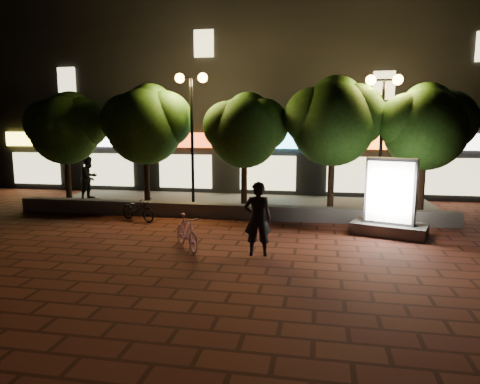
% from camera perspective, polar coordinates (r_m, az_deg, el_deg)
% --- Properties ---
extents(ground, '(80.00, 80.00, 0.00)m').
position_cam_1_polar(ground, '(11.85, -6.43, -7.52)').
color(ground, '#58261B').
rests_on(ground, ground).
extents(retaining_wall, '(16.00, 0.45, 0.50)m').
position_cam_1_polar(retaining_wall, '(15.55, -2.17, -2.53)').
color(retaining_wall, '#615E5A').
rests_on(retaining_wall, ground).
extents(sidewalk, '(16.00, 5.00, 0.08)m').
position_cam_1_polar(sidewalk, '(17.99, -0.43, -1.62)').
color(sidewalk, '#615E5A').
rests_on(sidewalk, ground).
extents(building_block, '(28.00, 8.12, 11.30)m').
position_cam_1_polar(building_block, '(24.14, 2.53, 12.90)').
color(building_block, black).
rests_on(building_block, ground).
extents(tree_far_left, '(3.36, 2.80, 4.63)m').
position_cam_1_polar(tree_far_left, '(19.30, -22.00, 8.17)').
color(tree_far_left, black).
rests_on(tree_far_left, sidewalk).
extents(tree_left, '(3.60, 3.00, 4.89)m').
position_cam_1_polar(tree_left, '(17.68, -12.27, 9.09)').
color(tree_left, black).
rests_on(tree_left, sidewalk).
extents(tree_mid, '(3.24, 2.70, 4.50)m').
position_cam_1_polar(tree_mid, '(16.56, 0.77, 8.52)').
color(tree_mid, black).
rests_on(tree_mid, sidewalk).
extents(tree_right, '(3.72, 3.10, 5.07)m').
position_cam_1_polar(tree_right, '(16.33, 12.44, 9.53)').
color(tree_right, black).
rests_on(tree_right, sidewalk).
extents(tree_far_right, '(3.48, 2.90, 4.76)m').
position_cam_1_polar(tree_far_right, '(16.74, 23.53, 8.30)').
color(tree_far_right, black).
rests_on(tree_far_right, sidewalk).
extents(street_lamp_left, '(1.26, 0.36, 5.18)m').
position_cam_1_polar(street_lamp_left, '(16.79, -6.43, 11.24)').
color(street_lamp_left, black).
rests_on(street_lamp_left, sidewalk).
extents(street_lamp_right, '(1.26, 0.36, 4.98)m').
position_cam_1_polar(street_lamp_right, '(16.21, 18.42, 10.45)').
color(street_lamp_right, black).
rests_on(street_lamp_right, sidewalk).
extents(ad_kiosk, '(2.41, 1.72, 2.36)m').
position_cam_1_polar(ad_kiosk, '(13.80, 19.31, -1.55)').
color(ad_kiosk, '#615E5A').
rests_on(ad_kiosk, ground).
extents(scooter_pink, '(1.30, 1.52, 0.94)m').
position_cam_1_polar(scooter_pink, '(11.71, -7.08, -5.34)').
color(scooter_pink, '#D48FBF').
rests_on(scooter_pink, ground).
extents(rider, '(0.76, 0.55, 1.93)m').
position_cam_1_polar(rider, '(11.00, 2.38, -3.57)').
color(rider, black).
rests_on(rider, ground).
extents(scooter_parked, '(1.65, 1.12, 0.82)m').
position_cam_1_polar(scooter_parked, '(15.47, -13.38, -2.23)').
color(scooter_parked, black).
rests_on(scooter_parked, ground).
extents(pedestrian, '(0.86, 1.03, 1.89)m').
position_cam_1_polar(pedestrian, '(20.05, -19.36, 1.82)').
color(pedestrian, black).
rests_on(pedestrian, sidewalk).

